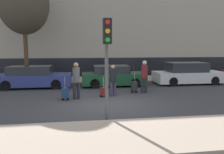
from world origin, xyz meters
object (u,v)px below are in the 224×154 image
Objects in this scene: trolley_center at (103,91)px; trolley_right at (134,86)px; parked_car_1 at (113,76)px; pedestrian_left at (76,78)px; parked_bicycle at (136,74)px; pedestrian_right at (144,75)px; trolley_left at (65,93)px; parked_car_0 at (33,77)px; pedestrian_center at (113,79)px; parked_car_2 at (188,74)px; traffic_light at (107,49)px; bare_tree_near_crossing at (23,4)px.

trolley_center is 0.90× the size of trolley_right.
pedestrian_left reaches higher than parked_car_1.
parked_car_1 is 2.29× the size of parked_bicycle.
pedestrian_right is at bearing -3.52° from pedestrian_left.
parked_car_1 is 3.56× the size of trolley_left.
parked_car_0 is 2.84× the size of pedestrian_center.
pedestrian_center reaches higher than parked_car_2.
traffic_light reaches higher than trolley_right.
trolley_left is at bearing -61.62° from bare_tree_near_crossing.
trolley_left is 0.16× the size of bare_tree_near_crossing.
trolley_left is 4.38m from pedestrian_right.
trolley_right is at bearing 65.62° from traffic_light.
parked_car_1 is 1.20× the size of traffic_light.
pedestrian_right is 9.43m from bare_tree_near_crossing.
parked_car_1 reaches higher than trolley_center.
pedestrian_right is (-3.80, -2.49, 0.33)m from parked_car_2.
pedestrian_right is 1.54× the size of trolley_right.
parked_car_0 is 5.49m from pedestrian_center.
pedestrian_left is 0.52× the size of traffic_light.
trolley_left is 8.00m from bare_tree_near_crossing.
pedestrian_center is 0.81m from trolley_center.
parked_car_2 is 9.58m from traffic_light.
parked_bicycle is (4.36, 5.58, -0.52)m from pedestrian_left.
trolley_right is at bearing -70.48° from parked_car_1.
pedestrian_center is 5.74m from parked_bicycle.
trolley_center is at bearing -153.20° from pedestrian_right.
parked_car_1 is 2.28× the size of pedestrian_right.
pedestrian_center is (-0.44, -2.98, 0.28)m from parked_car_1.
trolley_right is at bearing 0.41° from pedestrian_left.
pedestrian_center is 4.25m from traffic_light.
pedestrian_center is 1.90m from pedestrian_right.
parked_car_1 is 4.12m from pedestrian_left.
trolley_center is 0.59× the size of parked_bicycle.
bare_tree_near_crossing reaches higher than parked_car_2.
parked_car_0 is 2.56× the size of pedestrian_right.
traffic_light is at bearing -110.87° from pedestrian_right.
parked_car_0 is at bearing 179.89° from parked_car_2.
parked_car_2 reaches higher than parked_car_0.
pedestrian_right is (1.81, 0.54, 0.11)m from pedestrian_center.
bare_tree_near_crossing is at bearing 161.86° from parked_car_1.
parked_bicycle is at bearing 43.63° from pedestrian_center.
traffic_light reaches higher than pedestrian_left.
trolley_left is at bearing -179.94° from pedestrian_left.
parked_car_2 is at bearing 28.90° from trolley_right.
trolley_center is at bearing -152.33° from parked_car_2.
parked_car_2 is 6.39m from pedestrian_center.
trolley_left is 0.71× the size of pedestrian_center.
parked_car_1 is 7.21m from traffic_light.
parked_car_2 is 2.62× the size of pedestrian_left.
trolley_right is 4.69m from parked_bicycle.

